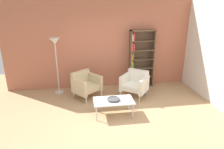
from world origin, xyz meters
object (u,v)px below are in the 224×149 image
decorative_bowl (113,99)px  armchair_near_window (135,83)px  bookshelf_tall (140,59)px  coffee_table_low (113,101)px  armchair_corner_red (86,84)px  floor_lamp_torchiere (55,48)px

decorative_bowl → armchair_near_window: (0.82, 1.00, -0.02)m
bookshelf_tall → coffee_table_low: 2.22m
armchair_near_window → bookshelf_tall: bearing=104.7°
coffee_table_low → armchair_corner_red: armchair_corner_red is taller
bookshelf_tall → armchair_corner_red: 2.02m
coffee_table_low → floor_lamp_torchiere: floor_lamp_torchiere is taller
coffee_table_low → decorative_bowl: 0.07m
bookshelf_tall → armchair_corner_red: bookshelf_tall is taller
bookshelf_tall → armchair_near_window: size_ratio=2.00×
coffee_table_low → armchair_corner_red: 1.33m
bookshelf_tall → coffee_table_low: size_ratio=1.90×
bookshelf_tall → floor_lamp_torchiere: bookshelf_tall is taller
decorative_bowl → bookshelf_tall: bearing=57.1°
armchair_near_window → floor_lamp_torchiere: floor_lamp_torchiere is taller
coffee_table_low → armchair_near_window: bearing=50.7°
bookshelf_tall → armchair_corner_red: (-1.83, -0.66, -0.53)m
armchair_near_window → decorative_bowl: bearing=-91.2°
armchair_near_window → armchair_corner_red: (-1.49, 0.14, 0.00)m
decorative_bowl → floor_lamp_torchiere: floor_lamp_torchiere is taller
armchair_near_window → armchair_corner_red: size_ratio=1.00×
bookshelf_tall → floor_lamp_torchiere: bearing=-175.8°
decorative_bowl → floor_lamp_torchiere: 2.42m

